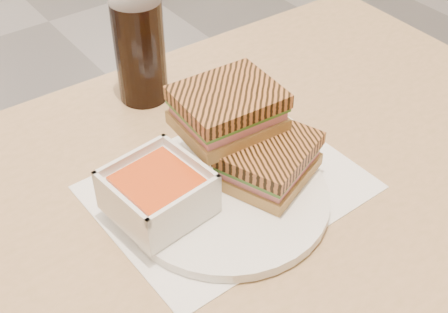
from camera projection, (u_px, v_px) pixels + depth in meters
main_table at (197, 263)px, 0.85m from camera, size 1.22×0.73×0.75m
tray_liner at (228, 187)px, 0.81m from camera, size 0.35×0.27×0.00m
plate at (227, 198)px, 0.78m from camera, size 0.27×0.27×0.01m
soup_bowl at (158, 194)px, 0.74m from camera, size 0.12×0.12×0.06m
panini_lower at (269, 160)px, 0.78m from camera, size 0.15×0.14×0.05m
panini_upper at (228, 109)px, 0.78m from camera, size 0.14×0.12×0.06m
cola_glass at (140, 51)px, 0.92m from camera, size 0.08×0.08×0.17m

